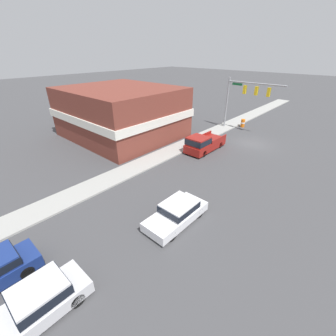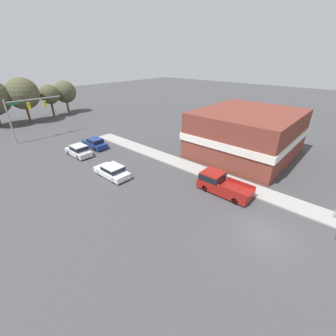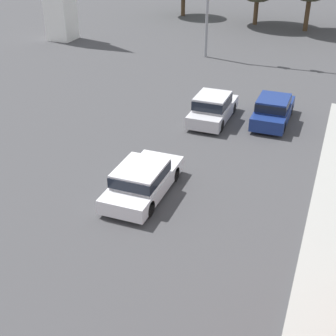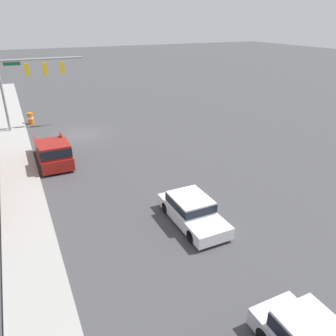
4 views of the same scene
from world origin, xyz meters
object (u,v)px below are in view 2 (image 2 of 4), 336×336
at_px(car_oncoming, 95,143).
at_px(car_second_ahead, 79,150).
at_px(car_lead, 112,171).
at_px(pickup_truck_parked, 220,184).

height_order(car_oncoming, car_second_ahead, car_second_ahead).
distance_m(car_oncoming, car_second_ahead, 3.31).
distance_m(car_lead, pickup_truck_parked, 12.07).
height_order(car_lead, car_second_ahead, car_second_ahead).
distance_m(car_lead, car_oncoming, 10.11).
height_order(car_oncoming, pickup_truck_parked, pickup_truck_parked).
relative_size(car_lead, car_second_ahead, 1.08).
bearing_deg(pickup_truck_parked, car_second_ahead, 104.01).
bearing_deg(car_second_ahead, car_oncoming, 16.97).
bearing_deg(car_lead, pickup_truck_parked, -63.74).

